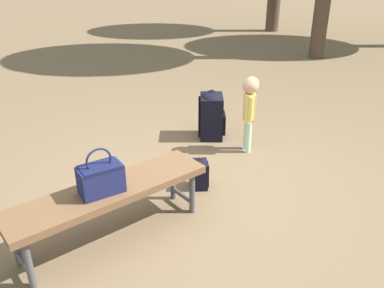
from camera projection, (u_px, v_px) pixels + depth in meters
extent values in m
plane|color=brown|center=(193.00, 195.00, 3.81)|extent=(40.00, 40.00, 0.00)
cube|color=brown|center=(109.00, 191.00, 3.08)|extent=(1.62, 0.48, 0.06)
cylinder|color=#47474C|center=(173.00, 180.00, 3.67)|extent=(0.05, 0.05, 0.39)
cylinder|color=#47474C|center=(192.00, 193.00, 3.48)|extent=(0.05, 0.05, 0.39)
cylinder|color=#47474C|center=(15.00, 243.00, 2.88)|extent=(0.05, 0.05, 0.39)
cylinder|color=#47474C|center=(29.00, 264.00, 2.69)|extent=(0.05, 0.05, 0.39)
cylinder|color=#47474C|center=(182.00, 195.00, 3.62)|extent=(0.05, 0.28, 0.04)
cylinder|color=#47474C|center=(24.00, 264.00, 2.83)|extent=(0.05, 0.28, 0.04)
cube|color=#191E4C|center=(101.00, 180.00, 2.97)|extent=(0.34, 0.23, 0.22)
cube|color=#131639|center=(100.00, 167.00, 2.92)|extent=(0.31, 0.23, 0.02)
torus|color=#191E4C|center=(99.00, 160.00, 2.90)|extent=(0.20, 0.05, 0.20)
cylinder|color=#B2D8B2|center=(248.00, 137.00, 4.54)|extent=(0.07, 0.07, 0.37)
cylinder|color=#B2D8B2|center=(247.00, 134.00, 4.62)|extent=(0.07, 0.07, 0.37)
ellipsoid|color=white|center=(246.00, 150.00, 4.62)|extent=(0.10, 0.10, 0.04)
ellipsoid|color=white|center=(244.00, 147.00, 4.69)|extent=(0.10, 0.10, 0.04)
cube|color=#E5CC66|center=(249.00, 107.00, 4.44)|extent=(0.17, 0.18, 0.32)
cylinder|color=#E5CC66|center=(251.00, 109.00, 4.35)|extent=(0.05, 0.05, 0.27)
cylinder|color=#E5CC66|center=(248.00, 103.00, 4.51)|extent=(0.05, 0.05, 0.27)
sphere|color=tan|center=(251.00, 86.00, 4.33)|extent=(0.18, 0.18, 0.18)
sphere|color=tan|center=(252.00, 84.00, 4.32)|extent=(0.16, 0.16, 0.16)
cube|color=black|center=(211.00, 117.00, 4.89)|extent=(0.44, 0.44, 0.53)
ellipsoid|color=black|center=(212.00, 97.00, 4.78)|extent=(0.41, 0.42, 0.12)
cube|color=black|center=(223.00, 123.00, 4.93)|extent=(0.19, 0.21, 0.24)
cube|color=black|center=(199.00, 114.00, 4.96)|extent=(0.06, 0.06, 0.45)
cube|color=black|center=(200.00, 119.00, 4.82)|extent=(0.06, 0.06, 0.45)
torus|color=black|center=(212.00, 93.00, 4.76)|extent=(0.07, 0.07, 0.09)
cube|color=black|center=(200.00, 174.00, 3.88)|extent=(0.22, 0.23, 0.27)
ellipsoid|color=black|center=(200.00, 163.00, 3.82)|extent=(0.21, 0.22, 0.06)
cube|color=black|center=(192.00, 178.00, 3.89)|extent=(0.09, 0.12, 0.12)
cube|color=black|center=(208.00, 176.00, 3.85)|extent=(0.03, 0.03, 0.23)
cube|color=black|center=(207.00, 172.00, 3.92)|extent=(0.03, 0.03, 0.23)
torus|color=black|center=(200.00, 160.00, 3.81)|extent=(0.04, 0.03, 0.04)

